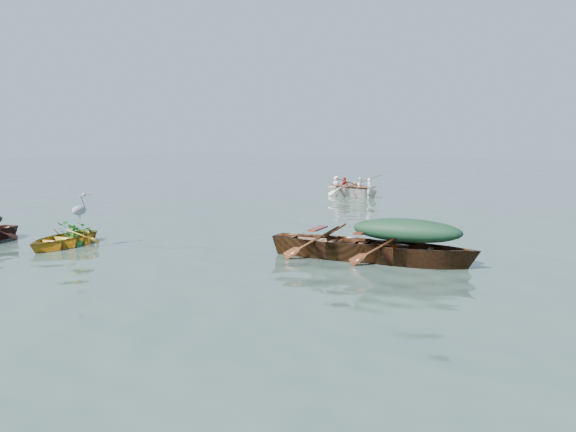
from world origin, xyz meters
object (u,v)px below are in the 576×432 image
(yellow_dinghy, at_px, (62,246))
(open_wooden_boat, at_px, (339,258))
(green_tarp_boat, at_px, (405,264))
(heron, at_px, (79,215))
(rowed_boat, at_px, (352,196))

(yellow_dinghy, relative_size, open_wooden_boat, 0.61)
(yellow_dinghy, bearing_deg, open_wooden_boat, 7.48)
(green_tarp_boat, height_order, heron, heron)
(open_wooden_boat, xyz_separation_m, heron, (-5.98, -2.75, 0.82))
(open_wooden_boat, bearing_deg, rowed_boat, 17.98)
(green_tarp_boat, relative_size, heron, 4.78)
(yellow_dinghy, bearing_deg, green_tarp_boat, 5.20)
(yellow_dinghy, distance_m, open_wooden_boat, 7.13)
(yellow_dinghy, xyz_separation_m, green_tarp_boat, (8.00, 3.26, 0.00))
(green_tarp_boat, xyz_separation_m, heron, (-7.48, -3.05, 0.82))
(rowed_boat, relative_size, heron, 4.52)
(green_tarp_boat, xyz_separation_m, open_wooden_boat, (-1.50, -0.31, 0.00))
(open_wooden_boat, bearing_deg, green_tarp_boat, -88.59)
(green_tarp_boat, bearing_deg, heron, 100.69)
(yellow_dinghy, relative_size, rowed_boat, 0.66)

